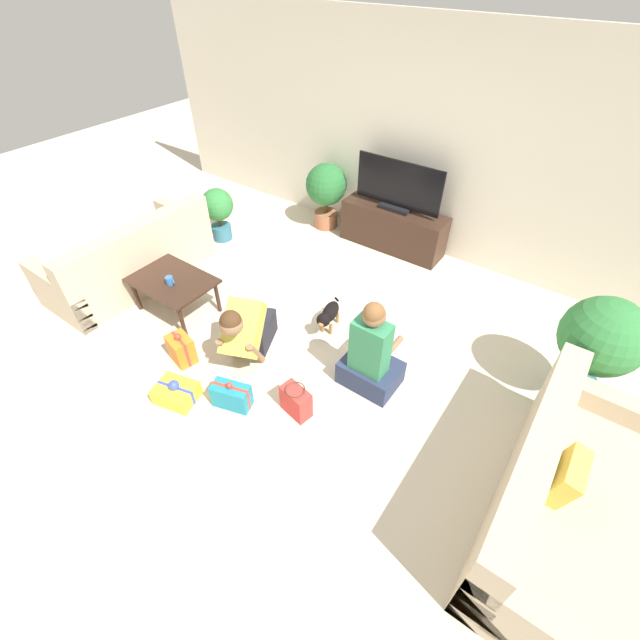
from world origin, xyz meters
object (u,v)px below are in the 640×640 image
Objects in this scene: coffee_table at (173,283)px; mug at (170,281)px; potted_plant_corner_left at (218,209)px; dog at (329,315)px; tv_console at (393,228)px; gift_box_c at (176,392)px; potted_plant_corner_right at (601,341)px; person_sitting at (371,356)px; gift_box_a at (232,396)px; gift_box_b at (181,349)px; gift_bag_a at (296,401)px; sofa_right at (562,502)px; person_kneeling at (247,329)px; potted_plant_back_left at (326,189)px; tv at (398,189)px; sofa_left at (131,260)px.

coffee_table is 0.12m from mug.
dog is at bearing -16.60° from potted_plant_corner_left.
tv_console is 3.41m from gift_box_c.
tv_console is 1.92× the size of potted_plant_corner_left.
potted_plant_corner_right reaches higher than gift_box_c.
gift_box_a is (-0.85, -0.92, -0.24)m from person_sitting.
gift_box_b is at bearing -139.97° from dog.
gift_box_b is 1.30m from gift_bag_a.
dog is at bearing 69.22° from gift_box_c.
sofa_right is 1.38× the size of tv_console.
sofa_right is 2.24× the size of person_kneeling.
mug is at bearing 143.31° from gift_box_b.
gift_box_a is at bearing -87.85° from tv_console.
gift_box_b is (-0.91, -1.19, -0.06)m from dog.
sofa_right is 3.91m from mug.
person_kneeling is at bearing -71.01° from potted_plant_back_left.
potted_plant_back_left reaches higher than gift_box_c.
mug is (-1.08, 0.00, 0.10)m from person_kneeling.
potted_plant_corner_left is 0.73× the size of person_sitting.
gift_bag_a is at bearing 27.60° from gift_box_a.
tv_console is at bearing 85.26° from dog.
person_sitting is 0.83m from dog.
tv_console is 1.21× the size of tv.
gift_box_b is 2.90× the size of mug.
gift_box_a is (0.12, -3.14, -0.16)m from tv_console.
potted_plant_corner_left is 3.16m from person_sitting.
gift_bag_a is (1.92, -0.33, -0.22)m from coffee_table.
coffee_table is 0.83m from gift_box_b.
gift_box_b is (0.38, -2.98, -0.41)m from potted_plant_back_left.
mug is (-1.48, -0.76, 0.25)m from dog.
person_kneeling is 0.86m from gift_bag_a.
coffee_table is 0.77× the size of tv.
mug is at bearing -48.07° from coffee_table.
potted_plant_corner_right reaches higher than gift_box_b.
person_kneeling is 2.42× the size of gift_box_b.
gift_bag_a is at bearing -82.50° from dog.
gift_box_a is (1.41, -0.60, -0.25)m from coffee_table.
dog is at bearing 27.14° from mug.
tv is 2.35m from potted_plant_corner_left.
sofa_right is 4.50m from potted_plant_back_left.
gift_box_b is (-3.33, -0.45, -0.14)m from sofa_right.
gift_box_b reaches higher than dog.
gift_bag_a reaches higher than gift_box_a.
gift_box_c is (0.70, -3.33, -0.48)m from potted_plant_back_left.
potted_plant_back_left is 7.53× the size of mug.
potted_plant_back_left reaches higher than sofa_left.
person_kneeling reaches higher than mug.
tv reaches higher than gift_box_a.
tv is 1.58× the size of potted_plant_corner_left.
gift_bag_a is 2.57× the size of mug.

